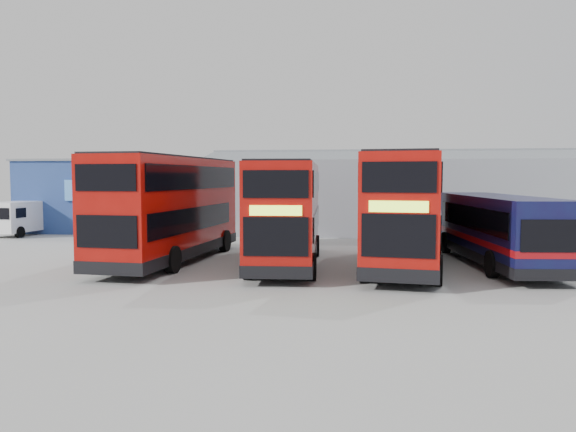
% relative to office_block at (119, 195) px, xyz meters
% --- Properties ---
extents(ground_plane, '(120.00, 120.00, 0.00)m').
position_rel_office_block_xyz_m(ground_plane, '(14.00, -17.99, -2.58)').
color(ground_plane, '#9A9A95').
rests_on(ground_plane, ground).
extents(office_block, '(12.30, 8.32, 5.12)m').
position_rel_office_block_xyz_m(office_block, '(0.00, 0.00, 0.00)').
color(office_block, navy).
rests_on(office_block, ground).
extents(maintenance_shed, '(30.50, 12.00, 5.89)m').
position_rel_office_block_xyz_m(maintenance_shed, '(22.00, 2.01, 0.02)').
color(maintenance_shed, gray).
rests_on(maintenance_shed, ground).
extents(double_decker_left, '(3.59, 11.55, 4.81)m').
position_rel_office_block_xyz_m(double_decker_left, '(9.10, -14.85, -0.18)').
color(double_decker_left, '#9B0D08').
rests_on(double_decker_left, ground).
extents(double_decker_centre, '(3.20, 10.85, 4.53)m').
position_rel_office_block_xyz_m(double_decker_centre, '(14.49, -15.04, -0.32)').
color(double_decker_centre, '#9B0D08').
rests_on(double_decker_centre, ground).
extents(double_decker_right, '(4.21, 11.67, 4.83)m').
position_rel_office_block_xyz_m(double_decker_right, '(19.69, -15.05, -0.17)').
color(double_decker_right, '#9B0D08').
rests_on(double_decker_right, ground).
extents(single_decker_blue, '(3.69, 11.51, 3.07)m').
position_rel_office_block_xyz_m(single_decker_blue, '(23.69, -13.93, -1.06)').
color(single_decker_blue, '#0D143B').
rests_on(single_decker_blue, ground).
extents(panel_van, '(2.57, 5.36, 2.27)m').
position_rel_office_block_xyz_m(panel_van, '(-4.75, -4.51, -1.31)').
color(panel_van, white).
rests_on(panel_van, ground).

